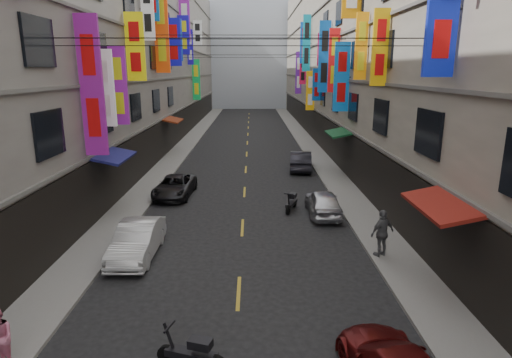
{
  "coord_description": "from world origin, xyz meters",
  "views": [
    {
      "loc": [
        0.44,
        5.4,
        7.01
      ],
      "look_at": [
        0.53,
        14.18,
        4.8
      ],
      "focal_mm": 30.0,
      "sensor_mm": 36.0,
      "label": 1
    }
  ],
  "objects_px": {
    "scooter_far_right": "(292,202)",
    "pedestrian_rfar": "(382,233)",
    "car_right_mid": "(323,202)",
    "car_right_far": "(301,160)",
    "car_left_mid": "(137,240)",
    "car_left_far": "(175,186)",
    "scooter_crossing": "(192,353)"
  },
  "relations": [
    {
      "from": "scooter_far_right",
      "to": "pedestrian_rfar",
      "type": "relative_size",
      "value": 0.94
    },
    {
      "from": "scooter_far_right",
      "to": "pedestrian_rfar",
      "type": "bearing_deg",
      "value": 136.27
    },
    {
      "from": "car_right_mid",
      "to": "pedestrian_rfar",
      "type": "bearing_deg",
      "value": 105.36
    },
    {
      "from": "car_left_far",
      "to": "pedestrian_rfar",
      "type": "distance_m",
      "value": 12.7
    },
    {
      "from": "scooter_crossing",
      "to": "car_left_mid",
      "type": "distance_m",
      "value": 7.19
    },
    {
      "from": "scooter_far_right",
      "to": "car_right_mid",
      "type": "xyz_separation_m",
      "value": [
        1.51,
        -0.68,
        0.2
      ]
    },
    {
      "from": "car_left_far",
      "to": "car_right_mid",
      "type": "relative_size",
      "value": 1.12
    },
    {
      "from": "scooter_crossing",
      "to": "car_left_mid",
      "type": "height_order",
      "value": "car_left_mid"
    },
    {
      "from": "scooter_far_right",
      "to": "car_left_far",
      "type": "bearing_deg",
      "value": -2.54
    },
    {
      "from": "scooter_crossing",
      "to": "car_right_far",
      "type": "xyz_separation_m",
      "value": [
        5.0,
        21.51,
        0.26
      ]
    },
    {
      "from": "car_left_far",
      "to": "car_right_far",
      "type": "distance_m",
      "value": 10.44
    },
    {
      "from": "pedestrian_rfar",
      "to": "car_right_mid",
      "type": "bearing_deg",
      "value": -101.68
    },
    {
      "from": "car_right_mid",
      "to": "scooter_far_right",
      "type": "bearing_deg",
      "value": -24.07
    },
    {
      "from": "car_left_mid",
      "to": "car_right_far",
      "type": "distance_m",
      "value": 16.98
    },
    {
      "from": "car_right_mid",
      "to": "car_right_far",
      "type": "relative_size",
      "value": 0.89
    },
    {
      "from": "car_right_far",
      "to": "car_right_mid",
      "type": "bearing_deg",
      "value": 95.75
    },
    {
      "from": "scooter_crossing",
      "to": "scooter_far_right",
      "type": "distance_m",
      "value": 12.61
    },
    {
      "from": "scooter_crossing",
      "to": "car_left_mid",
      "type": "xyz_separation_m",
      "value": [
        -3.0,
        6.53,
        0.23
      ]
    },
    {
      "from": "car_left_mid",
      "to": "scooter_crossing",
      "type": "bearing_deg",
      "value": -64.97
    },
    {
      "from": "car_right_mid",
      "to": "car_right_far",
      "type": "bearing_deg",
      "value": -89.76
    },
    {
      "from": "car_right_far",
      "to": "car_left_far",
      "type": "bearing_deg",
      "value": 45.81
    },
    {
      "from": "car_left_far",
      "to": "car_right_mid",
      "type": "bearing_deg",
      "value": -19.45
    },
    {
      "from": "car_right_far",
      "to": "pedestrian_rfar",
      "type": "xyz_separation_m",
      "value": [
        1.4,
        -15.25,
        0.34
      ]
    },
    {
      "from": "car_left_mid",
      "to": "car_right_far",
      "type": "bearing_deg",
      "value": 62.25
    },
    {
      "from": "scooter_crossing",
      "to": "car_right_far",
      "type": "bearing_deg",
      "value": 4.31
    },
    {
      "from": "scooter_crossing",
      "to": "car_right_mid",
      "type": "height_order",
      "value": "car_right_mid"
    },
    {
      "from": "car_right_far",
      "to": "pedestrian_rfar",
      "type": "bearing_deg",
      "value": 101.0
    },
    {
      "from": "scooter_crossing",
      "to": "car_left_far",
      "type": "xyz_separation_m",
      "value": [
        -2.99,
        14.79,
        0.15
      ]
    },
    {
      "from": "car_left_mid",
      "to": "car_left_far",
      "type": "xyz_separation_m",
      "value": [
        0.01,
        8.26,
        -0.08
      ]
    },
    {
      "from": "car_left_mid",
      "to": "car_right_far",
      "type": "relative_size",
      "value": 0.96
    },
    {
      "from": "car_left_mid",
      "to": "pedestrian_rfar",
      "type": "bearing_deg",
      "value": -1.31
    },
    {
      "from": "car_left_mid",
      "to": "car_right_mid",
      "type": "xyz_separation_m",
      "value": [
        8.0,
        4.91,
        -0.03
      ]
    }
  ]
}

